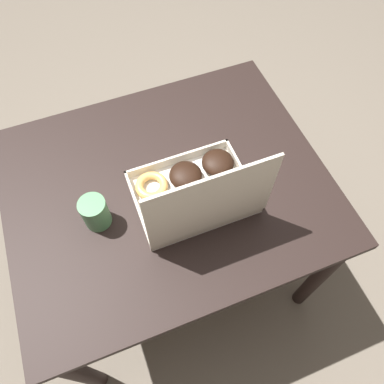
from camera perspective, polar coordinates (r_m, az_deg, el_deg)
The scene contains 4 objects.
ground_plane at distance 1.89m, azimuth -2.56°, elevation -10.32°, with size 8.00×8.00×0.00m, color #6B6054.
dining_table at distance 1.32m, azimuth -3.60°, elevation -1.13°, with size 1.05×0.87×0.73m.
donut_box at distance 1.16m, azimuth 1.15°, elevation 0.07°, with size 0.37×0.29×0.32m.
coffee_mug at distance 1.16m, azimuth -14.56°, elevation -3.01°, with size 0.08×0.08×0.11m.
Camera 1 is at (0.15, 0.63, 1.78)m, focal length 35.00 mm.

